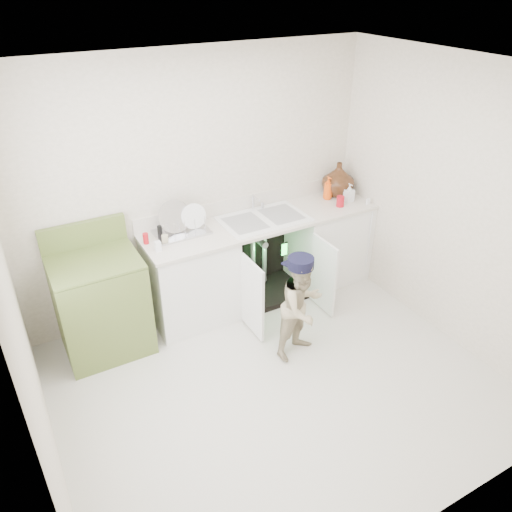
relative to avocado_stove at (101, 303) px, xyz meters
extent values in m
plane|color=beige|center=(1.12, -1.18, -0.48)|extent=(3.50, 3.50, 0.00)
cube|color=silver|center=(1.12, 0.32, 0.77)|extent=(3.50, 2.50, 0.02)
cube|color=silver|center=(1.12, -2.68, 0.77)|extent=(3.50, 2.50, 0.02)
cube|color=silver|center=(-0.63, -1.18, 0.77)|extent=(2.50, 3.00, 0.02)
cube|color=silver|center=(2.87, -1.18, 0.77)|extent=(2.50, 3.00, 0.02)
plane|color=white|center=(1.12, -1.18, 2.02)|extent=(3.50, 3.50, 0.00)
cube|color=white|center=(0.87, 0.02, -0.05)|extent=(0.80, 0.60, 0.86)
cube|color=white|center=(2.47, 0.02, -0.05)|extent=(0.80, 0.60, 0.86)
cube|color=black|center=(1.67, 0.29, -0.05)|extent=(0.80, 0.06, 0.86)
cube|color=black|center=(1.67, 0.02, -0.45)|extent=(0.80, 0.60, 0.06)
cylinder|color=gray|center=(1.60, 0.12, -0.03)|extent=(0.05, 0.05, 0.70)
cylinder|color=gray|center=(1.74, 0.12, -0.03)|extent=(0.05, 0.05, 0.70)
cylinder|color=gray|center=(1.67, 0.07, 0.14)|extent=(0.07, 0.18, 0.07)
cube|color=white|center=(1.27, -0.48, -0.08)|extent=(0.03, 0.40, 0.76)
cube|color=white|center=(2.07, -0.48, -0.08)|extent=(0.02, 0.40, 0.76)
cube|color=white|center=(1.67, 0.02, 0.41)|extent=(2.44, 0.64, 0.03)
cube|color=white|center=(1.67, 0.31, 0.50)|extent=(2.44, 0.02, 0.15)
cube|color=white|center=(1.67, 0.02, 0.42)|extent=(0.85, 0.55, 0.02)
cube|color=gray|center=(1.46, 0.02, 0.43)|extent=(0.34, 0.40, 0.01)
cube|color=gray|center=(1.87, 0.02, 0.43)|extent=(0.34, 0.40, 0.01)
cylinder|color=silver|center=(1.67, 0.24, 0.51)|extent=(0.03, 0.03, 0.17)
cylinder|color=silver|center=(1.67, 0.18, 0.59)|extent=(0.02, 0.14, 0.02)
cylinder|color=silver|center=(1.78, 0.24, 0.46)|extent=(0.04, 0.04, 0.06)
cylinder|color=white|center=(2.80, -0.29, 0.07)|extent=(0.01, 0.01, 0.70)
cube|color=white|center=(2.80, -0.20, 0.45)|extent=(0.04, 0.02, 0.06)
cube|color=silver|center=(0.85, 0.14, 0.43)|extent=(0.50, 0.33, 0.02)
cylinder|color=silver|center=(0.81, 0.16, 0.52)|extent=(0.31, 0.11, 0.30)
cylinder|color=white|center=(0.98, 0.14, 0.51)|extent=(0.24, 0.06, 0.24)
cylinder|color=silver|center=(0.65, 0.04, 0.52)|extent=(0.01, 0.01, 0.14)
cylinder|color=silver|center=(0.75, 0.04, 0.52)|extent=(0.01, 0.01, 0.14)
cylinder|color=silver|center=(0.85, 0.04, 0.52)|extent=(0.01, 0.01, 0.14)
cylinder|color=silver|center=(0.95, 0.04, 0.52)|extent=(0.01, 0.01, 0.14)
cylinder|color=silver|center=(1.05, 0.04, 0.52)|extent=(0.01, 0.01, 0.14)
imported|color=#472614|center=(2.67, 0.16, 0.61)|extent=(0.35, 0.35, 0.36)
imported|color=#FA520D|center=(2.51, 0.12, 0.55)|extent=(0.09, 0.10, 0.25)
imported|color=silver|center=(2.67, -0.04, 0.52)|extent=(0.09, 0.09, 0.19)
cylinder|color=red|center=(2.51, -0.10, 0.48)|extent=(0.08, 0.08, 0.11)
cylinder|color=red|center=(0.50, 0.10, 0.47)|extent=(0.05, 0.05, 0.10)
cylinder|color=#BFB58C|center=(0.65, 0.02, 0.46)|extent=(0.06, 0.06, 0.08)
cylinder|color=black|center=(0.64, 0.14, 0.48)|extent=(0.04, 0.04, 0.12)
cube|color=white|center=(0.55, -0.08, 0.47)|extent=(0.05, 0.05, 0.09)
cube|color=olive|center=(0.00, -0.01, -0.03)|extent=(0.74, 0.65, 0.90)
cube|color=olive|center=(0.00, -0.01, 0.44)|extent=(0.74, 0.65, 0.02)
cube|color=olive|center=(0.00, 0.28, 0.56)|extent=(0.74, 0.06, 0.23)
cylinder|color=black|center=(-0.19, -0.17, 0.43)|extent=(0.17, 0.17, 0.02)
cylinder|color=silver|center=(-0.19, -0.17, 0.44)|extent=(0.20, 0.20, 0.01)
cylinder|color=black|center=(-0.19, 0.15, 0.43)|extent=(0.17, 0.17, 0.02)
cylinder|color=silver|center=(-0.19, 0.15, 0.44)|extent=(0.20, 0.20, 0.01)
cylinder|color=black|center=(0.19, -0.17, 0.43)|extent=(0.17, 0.17, 0.02)
cylinder|color=silver|center=(0.19, -0.17, 0.44)|extent=(0.20, 0.20, 0.01)
cylinder|color=black|center=(0.19, 0.15, 0.43)|extent=(0.17, 0.17, 0.02)
cylinder|color=silver|center=(0.19, 0.15, 0.44)|extent=(0.20, 0.20, 0.01)
imported|color=#C7B88F|center=(1.51, -0.93, 0.01)|extent=(0.55, 0.48, 0.97)
cylinder|color=black|center=(1.51, -0.93, 0.47)|extent=(0.27, 0.27, 0.09)
cube|color=black|center=(1.49, -0.83, 0.43)|extent=(0.19, 0.13, 0.01)
cube|color=black|center=(1.70, -0.32, 0.24)|extent=(0.07, 0.01, 0.14)
cube|color=#26F23F|center=(1.70, -0.33, 0.24)|extent=(0.06, 0.00, 0.12)
camera|label=1|loc=(-0.54, -3.81, 2.58)|focal=35.00mm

